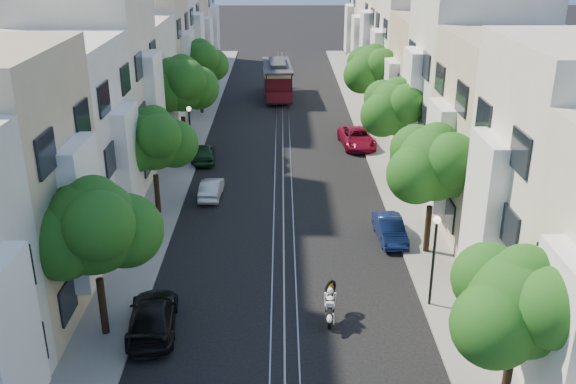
{
  "coord_description": "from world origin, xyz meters",
  "views": [
    {
      "loc": [
        -0.08,
        -19.89,
        15.09
      ],
      "look_at": [
        0.24,
        11.85,
        2.2
      ],
      "focal_mm": 40.0,
      "sensor_mm": 36.0,
      "label": 1
    }
  ],
  "objects_px": {
    "tree_e_d": "(374,70)",
    "sportbike_rider": "(330,303)",
    "lamp_west": "(190,127)",
    "parked_car_w_far": "(204,153)",
    "lamp_east": "(434,248)",
    "tree_e_b": "(435,165)",
    "parked_car_e_mid": "(390,229)",
    "tree_w_c": "(182,85)",
    "parked_car_e_far": "(357,138)",
    "tree_w_a": "(94,229)",
    "cable_car": "(277,78)",
    "tree_w_d": "(200,62)",
    "parked_car_w_near": "(153,317)",
    "tree_e_a": "(521,307)",
    "parked_car_w_mid": "(211,189)",
    "tree_e_c": "(396,109)",
    "tree_w_b": "(154,141)"
  },
  "relations": [
    {
      "from": "tree_e_d",
      "to": "sportbike_rider",
      "type": "distance_m",
      "value": 28.81
    },
    {
      "from": "lamp_west",
      "to": "parked_car_w_far",
      "type": "relative_size",
      "value": 1.11
    },
    {
      "from": "lamp_east",
      "to": "lamp_west",
      "type": "height_order",
      "value": "same"
    },
    {
      "from": "tree_e_b",
      "to": "parked_car_e_mid",
      "type": "height_order",
      "value": "tree_e_b"
    },
    {
      "from": "tree_w_c",
      "to": "parked_car_e_far",
      "type": "relative_size",
      "value": 1.44
    },
    {
      "from": "tree_w_a",
      "to": "parked_car_w_far",
      "type": "xyz_separation_m",
      "value": [
        1.54,
        21.13,
        -4.09
      ]
    },
    {
      "from": "parked_car_e_mid",
      "to": "parked_car_w_far",
      "type": "distance_m",
      "value": 16.83
    },
    {
      "from": "lamp_east",
      "to": "sportbike_rider",
      "type": "bearing_deg",
      "value": -166.61
    },
    {
      "from": "tree_e_b",
      "to": "cable_car",
      "type": "height_order",
      "value": "tree_e_b"
    },
    {
      "from": "lamp_west",
      "to": "parked_car_e_mid",
      "type": "relative_size",
      "value": 1.14
    },
    {
      "from": "tree_w_d",
      "to": "parked_car_e_mid",
      "type": "distance_m",
      "value": 28.72
    },
    {
      "from": "tree_w_c",
      "to": "parked_car_w_far",
      "type": "relative_size",
      "value": 1.89
    },
    {
      "from": "lamp_east",
      "to": "parked_car_e_mid",
      "type": "height_order",
      "value": "lamp_east"
    },
    {
      "from": "tree_e_d",
      "to": "tree_w_a",
      "type": "distance_m",
      "value": 32.38
    },
    {
      "from": "tree_e_d",
      "to": "parked_car_w_near",
      "type": "xyz_separation_m",
      "value": [
        -12.6,
        -28.7,
        -4.2
      ]
    },
    {
      "from": "tree_w_a",
      "to": "parked_car_w_far",
      "type": "distance_m",
      "value": 21.58
    },
    {
      "from": "sportbike_rider",
      "to": "tree_e_a",
      "type": "bearing_deg",
      "value": -43.12
    },
    {
      "from": "parked_car_w_near",
      "to": "parked_car_w_mid",
      "type": "bearing_deg",
      "value": -99.5
    },
    {
      "from": "parked_car_e_far",
      "to": "parked_car_w_mid",
      "type": "height_order",
      "value": "parked_car_e_far"
    },
    {
      "from": "tree_w_c",
      "to": "parked_car_w_mid",
      "type": "xyz_separation_m",
      "value": [
        2.74,
        -8.47,
        -4.51
      ]
    },
    {
      "from": "parked_car_w_mid",
      "to": "parked_car_w_far",
      "type": "xyz_separation_m",
      "value": [
        -1.2,
        6.6,
        0.08
      ]
    },
    {
      "from": "tree_e_c",
      "to": "parked_car_e_mid",
      "type": "bearing_deg",
      "value": -99.99
    },
    {
      "from": "sportbike_rider",
      "to": "parked_car_w_far",
      "type": "xyz_separation_m",
      "value": [
        -7.49,
        20.16,
        -0.21
      ]
    },
    {
      "from": "lamp_west",
      "to": "parked_car_w_mid",
      "type": "height_order",
      "value": "lamp_west"
    },
    {
      "from": "lamp_east",
      "to": "parked_car_w_near",
      "type": "xyz_separation_m",
      "value": [
        -11.64,
        -1.73,
        -2.18
      ]
    },
    {
      "from": "parked_car_w_near",
      "to": "parked_car_w_far",
      "type": "distance_m",
      "value": 20.84
    },
    {
      "from": "tree_w_d",
      "to": "parked_car_w_far",
      "type": "height_order",
      "value": "tree_w_d"
    },
    {
      "from": "lamp_east",
      "to": "parked_car_w_near",
      "type": "height_order",
      "value": "lamp_east"
    },
    {
      "from": "parked_car_e_mid",
      "to": "parked_car_w_mid",
      "type": "distance_m",
      "value": 11.64
    },
    {
      "from": "parked_car_w_near",
      "to": "tree_w_a",
      "type": "bearing_deg",
      "value": 3.63
    },
    {
      "from": "tree_w_a",
      "to": "lamp_east",
      "type": "xyz_separation_m",
      "value": [
        13.44,
        2.02,
        -1.89
      ]
    },
    {
      "from": "tree_w_a",
      "to": "sportbike_rider",
      "type": "distance_m",
      "value": 9.88
    },
    {
      "from": "tree_w_d",
      "to": "parked_car_w_near",
      "type": "relative_size",
      "value": 1.41
    },
    {
      "from": "parked_car_w_far",
      "to": "tree_e_c",
      "type": "bearing_deg",
      "value": 159.94
    },
    {
      "from": "tree_e_c",
      "to": "tree_w_b",
      "type": "xyz_separation_m",
      "value": [
        -14.4,
        -6.0,
        -0.2
      ]
    },
    {
      "from": "tree_e_b",
      "to": "tree_e_d",
      "type": "relative_size",
      "value": 0.98
    },
    {
      "from": "tree_e_c",
      "to": "sportbike_rider",
      "type": "distance_m",
      "value": 18.24
    },
    {
      "from": "tree_e_b",
      "to": "tree_e_d",
      "type": "distance_m",
      "value": 22.0
    },
    {
      "from": "parked_car_e_mid",
      "to": "sportbike_rider",
      "type": "bearing_deg",
      "value": -119.4
    },
    {
      "from": "parked_car_w_far",
      "to": "tree_w_d",
      "type": "bearing_deg",
      "value": -89.56
    },
    {
      "from": "parked_car_e_far",
      "to": "parked_car_w_far",
      "type": "xyz_separation_m",
      "value": [
        -11.2,
        -3.31,
        -0.05
      ]
    },
    {
      "from": "tree_e_b",
      "to": "tree_e_c",
      "type": "relative_size",
      "value": 1.03
    },
    {
      "from": "sportbike_rider",
      "to": "parked_car_w_far",
      "type": "height_order",
      "value": "sportbike_rider"
    },
    {
      "from": "tree_e_c",
      "to": "tree_w_d",
      "type": "bearing_deg",
      "value": 131.99
    },
    {
      "from": "tree_e_c",
      "to": "parked_car_w_mid",
      "type": "height_order",
      "value": "tree_e_c"
    },
    {
      "from": "sportbike_rider",
      "to": "parked_car_w_far",
      "type": "relative_size",
      "value": 0.52
    },
    {
      "from": "lamp_east",
      "to": "parked_car_w_far",
      "type": "bearing_deg",
      "value": 121.92
    },
    {
      "from": "parked_car_w_far",
      "to": "parked_car_e_far",
      "type": "bearing_deg",
      "value": -169.91
    },
    {
      "from": "tree_w_a",
      "to": "parked_car_w_mid",
      "type": "height_order",
      "value": "tree_w_a"
    },
    {
      "from": "tree_w_c",
      "to": "parked_car_w_mid",
      "type": "bearing_deg",
      "value": -72.08
    }
  ]
}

